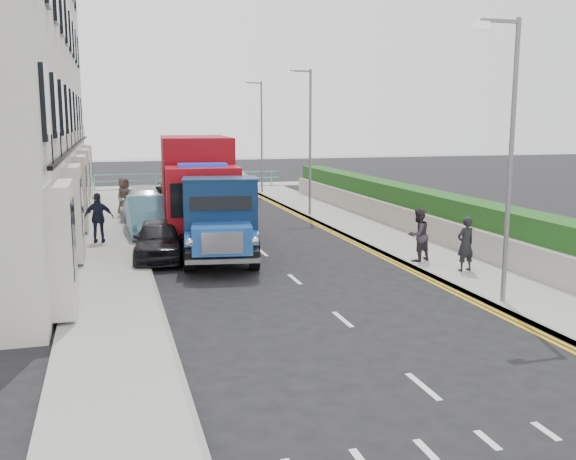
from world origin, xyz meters
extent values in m
plane|color=black|center=(0.00, 0.00, 0.00)|extent=(120.00, 120.00, 0.00)
cube|color=gray|center=(-5.20, 9.00, 0.06)|extent=(2.40, 38.00, 0.12)
cube|color=gray|center=(5.30, 9.00, 0.06)|extent=(2.60, 38.00, 0.12)
cube|color=gray|center=(0.00, 29.00, 0.06)|extent=(30.00, 2.50, 0.12)
plane|color=slate|center=(0.00, 60.00, 0.00)|extent=(120.00, 120.00, 0.00)
cube|color=black|center=(-6.35, 13.00, 3.60)|extent=(0.12, 28.00, 0.10)
cube|color=#B2AD9E|center=(6.60, 9.00, 0.55)|extent=(0.30, 28.00, 1.00)
cube|color=#164315|center=(7.30, 9.00, 0.95)|extent=(1.20, 28.00, 1.70)
cube|color=#59B2A5|center=(0.00, 28.20, 1.08)|extent=(13.00, 0.08, 0.06)
cube|color=#59B2A5|center=(0.00, 28.20, 0.65)|extent=(13.00, 0.06, 0.05)
cylinder|color=slate|center=(4.30, -2.00, 3.50)|extent=(0.12, 0.12, 7.00)
cube|color=slate|center=(3.80, -2.00, 6.90)|extent=(1.00, 0.08, 0.08)
cube|color=beige|center=(3.30, -2.00, 6.78)|extent=(0.35, 0.18, 0.18)
cylinder|color=slate|center=(4.30, 14.00, 3.50)|extent=(0.12, 0.12, 7.00)
cube|color=slate|center=(3.80, 14.00, 6.90)|extent=(1.00, 0.08, 0.08)
cube|color=beige|center=(3.30, 14.00, 6.78)|extent=(0.35, 0.18, 0.18)
cylinder|color=slate|center=(4.30, 24.00, 3.50)|extent=(0.12, 0.12, 7.00)
cube|color=slate|center=(3.80, 24.00, 6.90)|extent=(1.00, 0.08, 0.08)
cube|color=beige|center=(3.30, 24.00, 6.78)|extent=(0.35, 0.18, 0.18)
cylinder|color=black|center=(-2.86, 3.84, 0.55)|extent=(0.46, 1.13, 1.10)
cylinder|color=black|center=(-0.86, 3.54, 0.55)|extent=(0.46, 1.13, 1.10)
cylinder|color=black|center=(-2.37, 7.01, 0.55)|extent=(0.46, 1.13, 1.10)
cylinder|color=black|center=(-0.38, 6.71, 0.55)|extent=(0.46, 1.13, 1.10)
cube|color=black|center=(-1.62, 5.28, 0.71)|extent=(2.98, 5.77, 0.21)
cube|color=#1E54A7|center=(-1.94, 3.18, 1.12)|extent=(1.98, 1.74, 0.83)
cube|color=silver|center=(-2.05, 2.42, 1.12)|extent=(1.20, 0.27, 0.63)
cube|color=#0D254B|center=(-1.74, 4.48, 1.78)|extent=(2.47, 1.71, 2.01)
cube|color=black|center=(-1.41, 6.64, 0.97)|extent=(2.86, 3.53, 0.14)
cylinder|color=black|center=(-3.08, 6.69, 0.58)|extent=(0.41, 1.17, 1.15)
cylinder|color=black|center=(-0.89, 6.54, 0.58)|extent=(0.41, 1.17, 1.15)
cylinder|color=black|center=(-2.86, 9.93, 0.58)|extent=(0.41, 1.17, 1.15)
cylinder|color=black|center=(-0.66, 9.78, 0.58)|extent=(0.41, 1.17, 1.15)
cylinder|color=black|center=(-2.70, 12.23, 0.58)|extent=(0.41, 1.17, 1.15)
cylinder|color=black|center=(-0.51, 12.08, 0.58)|extent=(0.41, 1.17, 1.15)
cube|color=black|center=(-1.80, 9.33, 0.79)|extent=(2.91, 7.48, 0.26)
cube|color=#A10B15|center=(-1.98, 6.62, 1.88)|extent=(2.64, 2.16, 2.30)
cube|color=black|center=(-2.05, 5.66, 1.99)|extent=(2.30, 0.24, 1.15)
cube|color=maroon|center=(-1.72, 10.48, 2.41)|extent=(2.99, 5.61, 3.14)
imported|color=black|center=(-3.60, 5.90, 0.68)|extent=(2.02, 4.13, 1.36)
imported|color=#5194AF|center=(-3.60, 10.76, 0.79)|extent=(1.77, 4.80, 1.57)
imported|color=#B6B5BA|center=(-3.58, 15.38, 0.72)|extent=(2.36, 5.07, 1.43)
imported|color=black|center=(-1.01, 22.60, 0.67)|extent=(2.94, 5.12, 1.34)
imported|color=silver|center=(3.07, 27.00, 0.74)|extent=(2.53, 4.62, 1.49)
imported|color=black|center=(5.11, 1.16, 0.95)|extent=(0.66, 0.50, 1.66)
imported|color=#342C36|center=(4.40, 2.83, 0.98)|extent=(1.01, 0.90, 1.72)
imported|color=#1A1D30|center=(-5.55, 8.92, 1.05)|extent=(1.12, 0.54, 1.86)
imported|color=#483E34|center=(-4.43, 15.91, 1.03)|extent=(1.04, 1.03, 1.81)
camera|label=1|loc=(-5.18, -15.58, 4.61)|focal=40.00mm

